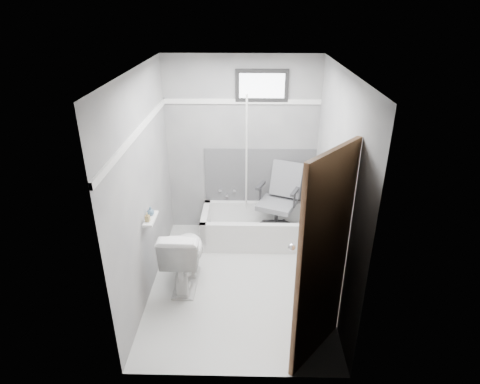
{
  "coord_description": "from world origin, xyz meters",
  "views": [
    {
      "loc": [
        0.09,
        -3.77,
        2.98
      ],
      "look_at": [
        0.0,
        0.35,
        1.0
      ],
      "focal_mm": 30.0,
      "sensor_mm": 36.0,
      "label": 1
    }
  ],
  "objects_px": {
    "soap_bottle_b": "(151,211)",
    "bathtub": "(258,226)",
    "toilet": "(184,255)",
    "soap_bottle_a": "(147,217)",
    "office_chair": "(277,200)",
    "door": "(362,285)"
  },
  "relations": [
    {
      "from": "bathtub",
      "to": "soap_bottle_b",
      "type": "xyz_separation_m",
      "value": [
        -1.17,
        -0.98,
        0.75
      ]
    },
    {
      "from": "soap_bottle_a",
      "to": "soap_bottle_b",
      "type": "xyz_separation_m",
      "value": [
        0.0,
        0.14,
        -0.01
      ]
    },
    {
      "from": "toilet",
      "to": "door",
      "type": "distance_m",
      "value": 2.12
    },
    {
      "from": "soap_bottle_a",
      "to": "soap_bottle_b",
      "type": "bearing_deg",
      "value": 90.0
    },
    {
      "from": "door",
      "to": "soap_bottle_a",
      "type": "relative_size",
      "value": 20.59
    },
    {
      "from": "office_chair",
      "to": "soap_bottle_a",
      "type": "bearing_deg",
      "value": -117.49
    },
    {
      "from": "soap_bottle_a",
      "to": "bathtub",
      "type": "bearing_deg",
      "value": 43.82
    },
    {
      "from": "bathtub",
      "to": "toilet",
      "type": "relative_size",
      "value": 1.93
    },
    {
      "from": "office_chair",
      "to": "toilet",
      "type": "height_order",
      "value": "office_chair"
    },
    {
      "from": "bathtub",
      "to": "door",
      "type": "xyz_separation_m",
      "value": [
        0.75,
        -2.21,
        0.79
      ]
    },
    {
      "from": "bathtub",
      "to": "soap_bottle_a",
      "type": "xyz_separation_m",
      "value": [
        -1.17,
        -1.12,
        0.76
      ]
    },
    {
      "from": "door",
      "to": "soap_bottle_a",
      "type": "height_order",
      "value": "door"
    },
    {
      "from": "soap_bottle_b",
      "to": "bathtub",
      "type": "bearing_deg",
      "value": 40.03
    },
    {
      "from": "toilet",
      "to": "office_chair",
      "type": "bearing_deg",
      "value": -135.99
    },
    {
      "from": "toilet",
      "to": "soap_bottle_b",
      "type": "height_order",
      "value": "soap_bottle_b"
    },
    {
      "from": "bathtub",
      "to": "soap_bottle_a",
      "type": "relative_size",
      "value": 15.44
    },
    {
      "from": "bathtub",
      "to": "office_chair",
      "type": "distance_m",
      "value": 0.45
    },
    {
      "from": "toilet",
      "to": "soap_bottle_b",
      "type": "xyz_separation_m",
      "value": [
        -0.32,
        -0.03,
        0.58
      ]
    },
    {
      "from": "bathtub",
      "to": "office_chair",
      "type": "relative_size",
      "value": 1.6
    },
    {
      "from": "door",
      "to": "soap_bottle_b",
      "type": "bearing_deg",
      "value": 147.42
    },
    {
      "from": "soap_bottle_b",
      "to": "soap_bottle_a",
      "type": "bearing_deg",
      "value": -90.0
    },
    {
      "from": "bathtub",
      "to": "door",
      "type": "bearing_deg",
      "value": -71.25
    }
  ]
}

